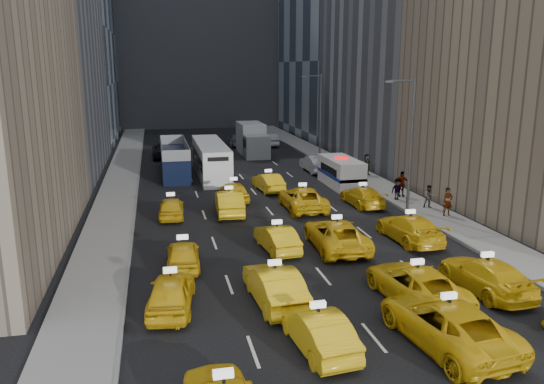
{
  "coord_description": "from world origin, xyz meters",
  "views": [
    {
      "loc": [
        -7.48,
        -20.44,
        9.65
      ],
      "look_at": [
        -0.43,
        11.23,
        2.0
      ],
      "focal_mm": 35.0,
      "sensor_mm": 36.0,
      "label": 1
    }
  ],
  "objects_px": {
    "taxi_1": "(317,329)",
    "taxi_2": "(447,323)",
    "nypd_van": "(341,173)",
    "double_decker": "(174,159)",
    "city_bus": "(211,159)",
    "pedestrian_0": "(448,202)",
    "box_truck": "(252,139)"
  },
  "relations": [
    {
      "from": "box_truck",
      "to": "pedestrian_0",
      "type": "bearing_deg",
      "value": -71.8
    },
    {
      "from": "pedestrian_0",
      "to": "taxi_1",
      "type": "bearing_deg",
      "value": -135.58
    },
    {
      "from": "nypd_van",
      "to": "city_bus",
      "type": "distance_m",
      "value": 12.16
    },
    {
      "from": "nypd_van",
      "to": "city_bus",
      "type": "bearing_deg",
      "value": 138.39
    },
    {
      "from": "taxi_1",
      "to": "pedestrian_0",
      "type": "distance_m",
      "value": 19.35
    },
    {
      "from": "city_bus",
      "to": "nypd_van",
      "type": "bearing_deg",
      "value": -35.34
    },
    {
      "from": "taxi_1",
      "to": "taxi_2",
      "type": "bearing_deg",
      "value": 165.08
    },
    {
      "from": "taxi_2",
      "to": "nypd_van",
      "type": "distance_m",
      "value": 25.89
    },
    {
      "from": "city_bus",
      "to": "pedestrian_0",
      "type": "height_order",
      "value": "city_bus"
    },
    {
      "from": "box_truck",
      "to": "pedestrian_0",
      "type": "height_order",
      "value": "box_truck"
    },
    {
      "from": "nypd_van",
      "to": "city_bus",
      "type": "xyz_separation_m",
      "value": [
        -10.09,
        6.76,
        0.37
      ]
    },
    {
      "from": "nypd_van",
      "to": "double_decker",
      "type": "xyz_separation_m",
      "value": [
        -13.3,
        7.94,
        0.35
      ]
    },
    {
      "from": "taxi_1",
      "to": "taxi_2",
      "type": "height_order",
      "value": "taxi_2"
    },
    {
      "from": "double_decker",
      "to": "pedestrian_0",
      "type": "distance_m",
      "value": 25.04
    },
    {
      "from": "double_decker",
      "to": "city_bus",
      "type": "relative_size",
      "value": 0.89
    },
    {
      "from": "taxi_2",
      "to": "double_decker",
      "type": "height_order",
      "value": "double_decker"
    },
    {
      "from": "nypd_van",
      "to": "double_decker",
      "type": "distance_m",
      "value": 15.49
    },
    {
      "from": "box_truck",
      "to": "pedestrian_0",
      "type": "xyz_separation_m",
      "value": [
        7.77,
        -28.25,
        -0.64
      ]
    },
    {
      "from": "double_decker",
      "to": "box_truck",
      "type": "bearing_deg",
      "value": 54.67
    },
    {
      "from": "taxi_2",
      "to": "city_bus",
      "type": "bearing_deg",
      "value": -87.93
    },
    {
      "from": "double_decker",
      "to": "city_bus",
      "type": "height_order",
      "value": "city_bus"
    },
    {
      "from": "nypd_van",
      "to": "double_decker",
      "type": "bearing_deg",
      "value": 141.37
    },
    {
      "from": "taxi_2",
      "to": "pedestrian_0",
      "type": "xyz_separation_m",
      "value": [
        8.71,
        14.78,
        0.27
      ]
    },
    {
      "from": "nypd_van",
      "to": "box_truck",
      "type": "xyz_separation_m",
      "value": [
        -4.23,
        17.66,
        0.59
      ]
    },
    {
      "from": "city_bus",
      "to": "box_truck",
      "type": "distance_m",
      "value": 12.38
    },
    {
      "from": "taxi_2",
      "to": "city_bus",
      "type": "xyz_separation_m",
      "value": [
        -4.93,
        32.13,
        0.68
      ]
    },
    {
      "from": "nypd_van",
      "to": "box_truck",
      "type": "distance_m",
      "value": 18.17
    },
    {
      "from": "city_bus",
      "to": "box_truck",
      "type": "relative_size",
      "value": 1.52
    },
    {
      "from": "taxi_1",
      "to": "nypd_van",
      "type": "xyz_separation_m",
      "value": [
        9.74,
        24.65,
        0.42
      ]
    },
    {
      "from": "taxi_1",
      "to": "double_decker",
      "type": "distance_m",
      "value": 32.79
    },
    {
      "from": "city_bus",
      "to": "pedestrian_0",
      "type": "xyz_separation_m",
      "value": [
        13.64,
        -17.35,
        -0.41
      ]
    },
    {
      "from": "double_decker",
      "to": "taxi_1",
      "type": "bearing_deg",
      "value": -76.06
    }
  ]
}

